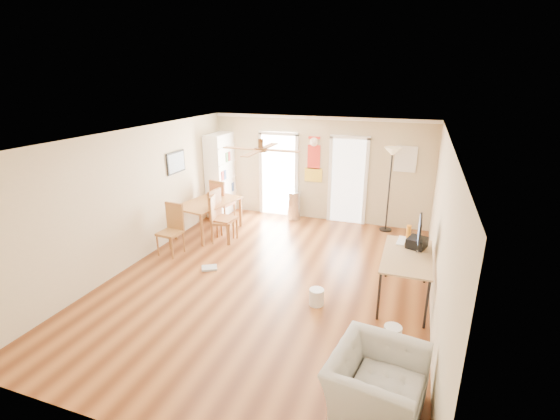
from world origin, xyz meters
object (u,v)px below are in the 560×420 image
at_px(dining_chair_right_a, 223,219).
at_px(torchiere_lamp, 389,190).
at_px(dining_chair_near, 170,230).
at_px(printer, 417,243).
at_px(computer_desk, 405,278).
at_px(dining_table, 209,217).
at_px(bookshelf, 221,174).
at_px(wastebasket_b, 392,335).
at_px(armchair, 376,384).
at_px(dining_chair_right_b, 224,216).
at_px(wastebasket_a, 316,297).
at_px(dining_chair_far, 223,201).
at_px(trash_can, 294,206).

relative_size(dining_chair_right_a, torchiere_lamp, 0.53).
bearing_deg(dining_chair_near, printer, 6.57).
bearing_deg(dining_chair_near, computer_desk, 2.16).
xyz_separation_m(dining_table, dining_chair_right_a, (0.55, -0.37, 0.15)).
height_order(bookshelf, dining_chair_near, bookshelf).
bearing_deg(dining_table, computer_desk, -19.47).
distance_m(printer, wastebasket_b, 1.79).
distance_m(dining_chair_right_a, armchair, 5.27).
bearing_deg(dining_chair_near, dining_chair_right_b, 60.00).
bearing_deg(wastebasket_b, dining_table, 147.18).
xyz_separation_m(torchiere_lamp, armchair, (0.39, -5.59, -0.65)).
distance_m(dining_chair_near, torchiere_lamp, 4.99).
distance_m(dining_chair_right_a, dining_chair_right_b, 0.07).
height_order(dining_chair_right_b, wastebasket_b, dining_chair_right_b).
bearing_deg(wastebasket_a, dining_chair_right_b, 144.01).
relative_size(dining_chair_near, wastebasket_b, 3.72).
bearing_deg(dining_table, bookshelf, 105.18).
distance_m(bookshelf, dining_chair_near, 2.74).
bearing_deg(computer_desk, dining_chair_near, 176.82).
relative_size(computer_desk, wastebasket_a, 5.48).
xyz_separation_m(dining_chair_near, wastebasket_a, (3.33, -0.89, -0.38)).
relative_size(bookshelf, dining_chair_far, 1.94).
bearing_deg(trash_can, torchiere_lamp, -0.48).
distance_m(computer_desk, wastebasket_b, 1.28).
bearing_deg(dining_chair_near, wastebasket_b, -12.99).
height_order(trash_can, torchiere_lamp, torchiere_lamp).
bearing_deg(computer_desk, dining_table, 160.53).
distance_m(dining_chair_right_a, dining_chair_near, 1.19).
xyz_separation_m(dining_chair_far, trash_can, (1.62, 0.77, -0.18)).
xyz_separation_m(trash_can, wastebasket_a, (1.56, -3.74, -0.23)).
relative_size(bookshelf, dining_chair_right_a, 2.02).
xyz_separation_m(dining_chair_right_b, wastebasket_a, (2.61, -1.90, -0.43)).
relative_size(bookshelf, trash_can, 2.92).
xyz_separation_m(dining_chair_far, wastebasket_b, (4.42, -3.60, -0.41)).
bearing_deg(dining_chair_right_a, wastebasket_a, -137.67).
bearing_deg(dining_chair_right_b, dining_chair_right_a, -175.24).
relative_size(torchiere_lamp, printer, 6.14).
distance_m(dining_table, dining_chair_near, 1.34).
bearing_deg(dining_chair_right_b, wastebasket_b, -118.52).
height_order(bookshelf, wastebasket_a, bookshelf).
xyz_separation_m(dining_chair_right_b, dining_chair_near, (-0.72, -1.01, -0.05)).
distance_m(torchiere_lamp, wastebasket_b, 4.46).
distance_m(trash_can, computer_desk, 4.24).
bearing_deg(armchair, wastebasket_a, 40.78).
bearing_deg(bookshelf, printer, -15.44).
bearing_deg(dining_chair_near, wastebasket_a, -9.56).
distance_m(dining_chair_right_a, trash_can, 2.18).
height_order(dining_chair_right_a, armchair, dining_chair_right_a).
relative_size(trash_can, printer, 2.24).
xyz_separation_m(dining_chair_near, printer, (4.77, 0.10, 0.37)).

